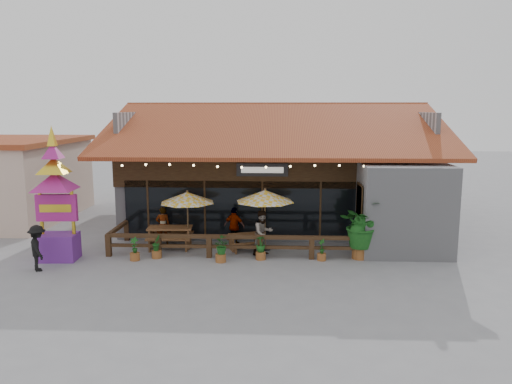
{
  "coord_description": "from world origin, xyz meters",
  "views": [
    {
      "loc": [
        0.21,
        -19.27,
        5.78
      ],
      "look_at": [
        -0.76,
        1.5,
        2.29
      ],
      "focal_mm": 35.0,
      "sensor_mm": 36.0,
      "label": 1
    }
  ],
  "objects_px": {
    "thai_sign_tower": "(55,185)",
    "tropical_plant": "(361,226)",
    "picnic_table_right": "(246,239)",
    "umbrella_left": "(187,198)",
    "umbrella_right": "(265,196)",
    "picnic_table_left": "(170,234)",
    "pedestrian": "(38,248)"
  },
  "relations": [
    {
      "from": "tropical_plant",
      "to": "umbrella_right",
      "type": "bearing_deg",
      "value": 164.42
    },
    {
      "from": "umbrella_right",
      "to": "thai_sign_tower",
      "type": "xyz_separation_m",
      "value": [
        -7.89,
        -1.74,
        0.68
      ]
    },
    {
      "from": "picnic_table_right",
      "to": "thai_sign_tower",
      "type": "bearing_deg",
      "value": -166.25
    },
    {
      "from": "umbrella_right",
      "to": "picnic_table_right",
      "type": "height_order",
      "value": "umbrella_right"
    },
    {
      "from": "picnic_table_left",
      "to": "tropical_plant",
      "type": "xyz_separation_m",
      "value": [
        7.73,
        -1.21,
        0.72
      ]
    },
    {
      "from": "umbrella_right",
      "to": "tropical_plant",
      "type": "height_order",
      "value": "umbrella_right"
    },
    {
      "from": "pedestrian",
      "to": "tropical_plant",
      "type": "bearing_deg",
      "value": -115.02
    },
    {
      "from": "umbrella_right",
      "to": "picnic_table_left",
      "type": "xyz_separation_m",
      "value": [
        -3.99,
        0.17,
        -1.66
      ]
    },
    {
      "from": "umbrella_left",
      "to": "pedestrian",
      "type": "bearing_deg",
      "value": -146.17
    },
    {
      "from": "umbrella_left",
      "to": "pedestrian",
      "type": "xyz_separation_m",
      "value": [
        -4.84,
        -3.25,
        -1.29
      ]
    },
    {
      "from": "picnic_table_right",
      "to": "tropical_plant",
      "type": "height_order",
      "value": "tropical_plant"
    },
    {
      "from": "umbrella_right",
      "to": "pedestrian",
      "type": "distance_m",
      "value": 8.75
    },
    {
      "from": "picnic_table_right",
      "to": "pedestrian",
      "type": "bearing_deg",
      "value": -157.17
    },
    {
      "from": "picnic_table_left",
      "to": "picnic_table_right",
      "type": "relative_size",
      "value": 1.15
    },
    {
      "from": "picnic_table_right",
      "to": "pedestrian",
      "type": "xyz_separation_m",
      "value": [
        -7.28,
        -3.06,
        0.4
      ]
    },
    {
      "from": "umbrella_left",
      "to": "picnic_table_right",
      "type": "xyz_separation_m",
      "value": [
        2.44,
        -0.18,
        -1.69
      ]
    },
    {
      "from": "tropical_plant",
      "to": "picnic_table_right",
      "type": "bearing_deg",
      "value": 167.11
    },
    {
      "from": "umbrella_left",
      "to": "tropical_plant",
      "type": "distance_m",
      "value": 7.12
    },
    {
      "from": "picnic_table_left",
      "to": "pedestrian",
      "type": "distance_m",
      "value": 5.22
    },
    {
      "from": "thai_sign_tower",
      "to": "pedestrian",
      "type": "bearing_deg",
      "value": -97.8
    },
    {
      "from": "umbrella_left",
      "to": "umbrella_right",
      "type": "xyz_separation_m",
      "value": [
        3.23,
        -0.18,
        0.12
      ]
    },
    {
      "from": "thai_sign_tower",
      "to": "tropical_plant",
      "type": "bearing_deg",
      "value": 3.44
    },
    {
      "from": "picnic_table_right",
      "to": "tropical_plant",
      "type": "distance_m",
      "value": 4.73
    },
    {
      "from": "picnic_table_left",
      "to": "thai_sign_tower",
      "type": "relative_size",
      "value": 0.35
    },
    {
      "from": "pedestrian",
      "to": "umbrella_left",
      "type": "bearing_deg",
      "value": -90.93
    },
    {
      "from": "tropical_plant",
      "to": "umbrella_left",
      "type": "bearing_deg",
      "value": 170.07
    },
    {
      "from": "thai_sign_tower",
      "to": "tropical_plant",
      "type": "distance_m",
      "value": 11.76
    },
    {
      "from": "umbrella_left",
      "to": "umbrella_right",
      "type": "distance_m",
      "value": 3.24
    },
    {
      "from": "umbrella_right",
      "to": "thai_sign_tower",
      "type": "distance_m",
      "value": 8.11
    },
    {
      "from": "umbrella_left",
      "to": "picnic_table_left",
      "type": "relative_size",
      "value": 1.41
    },
    {
      "from": "umbrella_right",
      "to": "pedestrian",
      "type": "bearing_deg",
      "value": -159.18
    },
    {
      "from": "tropical_plant",
      "to": "thai_sign_tower",
      "type": "bearing_deg",
      "value": -176.56
    }
  ]
}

